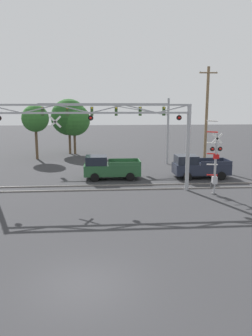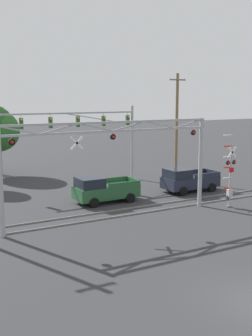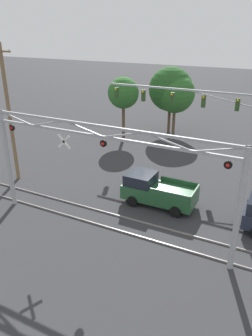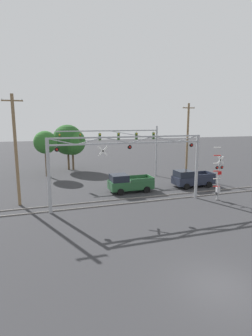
{
  "view_description": "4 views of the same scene",
  "coord_description": "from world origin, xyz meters",
  "px_view_note": "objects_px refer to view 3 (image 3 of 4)",
  "views": [
    {
      "loc": [
        0.73,
        -10.76,
        6.34
      ],
      "look_at": [
        2.47,
        12.16,
        1.96
      ],
      "focal_mm": 35.0,
      "sensor_mm": 36.0,
      "label": 1
    },
    {
      "loc": [
        -12.33,
        -10.74,
        8.07
      ],
      "look_at": [
        1.51,
        14.1,
        3.18
      ],
      "focal_mm": 45.0,
      "sensor_mm": 36.0,
      "label": 2
    },
    {
      "loc": [
        8.44,
        -0.94,
        11.19
      ],
      "look_at": [
        -0.27,
        16.31,
        2.77
      ],
      "focal_mm": 35.0,
      "sensor_mm": 36.0,
      "label": 3
    },
    {
      "loc": [
        -7.79,
        -9.39,
        7.84
      ],
      "look_at": [
        0.07,
        14.4,
        3.32
      ],
      "focal_mm": 28.0,
      "sensor_mm": 36.0,
      "label": 4
    }
  ],
  "objects_px": {
    "background_tree_far_right_verge": "(123,93)",
    "crossing_gantry": "(104,163)",
    "background_tree_far_left_verge": "(175,93)",
    "utility_pole_left": "(9,114)",
    "background_tree_beyond_span": "(171,89)",
    "pickup_truck_lead": "(156,190)",
    "traffic_signal_span": "(218,110)"
  },
  "relations": [
    {
      "from": "utility_pole_left",
      "to": "crossing_gantry",
      "type": "bearing_deg",
      "value": -17.78
    },
    {
      "from": "pickup_truck_lead",
      "to": "utility_pole_left",
      "type": "relative_size",
      "value": 0.48
    },
    {
      "from": "crossing_gantry",
      "to": "background_tree_far_left_verge",
      "type": "xyz_separation_m",
      "value": [
        -2.77,
        19.93,
        0.17
      ]
    },
    {
      "from": "crossing_gantry",
      "to": "utility_pole_left",
      "type": "distance_m",
      "value": 10.4
    },
    {
      "from": "background_tree_beyond_span",
      "to": "background_tree_far_right_verge",
      "type": "height_order",
      "value": "background_tree_beyond_span"
    },
    {
      "from": "utility_pole_left",
      "to": "background_tree_far_left_verge",
      "type": "relative_size",
      "value": 1.54
    },
    {
      "from": "pickup_truck_lead",
      "to": "background_tree_far_right_verge",
      "type": "xyz_separation_m",
      "value": [
        -8.43,
        11.6,
        3.84
      ]
    },
    {
      "from": "background_tree_far_left_verge",
      "to": "background_tree_beyond_span",
      "type": "bearing_deg",
      "value": 150.86
    },
    {
      "from": "traffic_signal_span",
      "to": "background_tree_far_right_verge",
      "type": "height_order",
      "value": "traffic_signal_span"
    },
    {
      "from": "background_tree_beyond_span",
      "to": "background_tree_far_right_verge",
      "type": "distance_m",
      "value": 5.62
    },
    {
      "from": "background_tree_beyond_span",
      "to": "background_tree_far_left_verge",
      "type": "relative_size",
      "value": 1.1
    },
    {
      "from": "background_tree_beyond_span",
      "to": "background_tree_far_left_verge",
      "type": "distance_m",
      "value": 0.86
    },
    {
      "from": "pickup_truck_lead",
      "to": "background_tree_beyond_span",
      "type": "bearing_deg",
      "value": 106.99
    },
    {
      "from": "crossing_gantry",
      "to": "background_tree_beyond_span",
      "type": "bearing_deg",
      "value": 99.66
    },
    {
      "from": "traffic_signal_span",
      "to": "background_tree_far_left_verge",
      "type": "distance_m",
      "value": 10.64
    },
    {
      "from": "crossing_gantry",
      "to": "background_tree_far_right_verge",
      "type": "bearing_deg",
      "value": 113.72
    },
    {
      "from": "background_tree_far_right_verge",
      "to": "background_tree_beyond_span",
      "type": "bearing_deg",
      "value": 50.84
    },
    {
      "from": "background_tree_beyond_span",
      "to": "background_tree_far_left_verge",
      "type": "bearing_deg",
      "value": -29.14
    },
    {
      "from": "background_tree_far_left_verge",
      "to": "background_tree_far_right_verge",
      "type": "bearing_deg",
      "value": -136.82
    },
    {
      "from": "pickup_truck_lead",
      "to": "utility_pole_left",
      "type": "xyz_separation_m",
      "value": [
        -11.28,
        -1.2,
        4.25
      ]
    },
    {
      "from": "background_tree_far_right_verge",
      "to": "crossing_gantry",
      "type": "bearing_deg",
      "value": -66.28
    },
    {
      "from": "pickup_truck_lead",
      "to": "background_tree_beyond_span",
      "type": "xyz_separation_m",
      "value": [
        -4.88,
        15.96,
        3.86
      ]
    },
    {
      "from": "traffic_signal_span",
      "to": "background_tree_beyond_span",
      "type": "xyz_separation_m",
      "value": [
        -7.04,
        8.89,
        -0.36
      ]
    },
    {
      "from": "traffic_signal_span",
      "to": "pickup_truck_lead",
      "type": "xyz_separation_m",
      "value": [
        -2.16,
        -7.06,
        -4.21
      ]
    },
    {
      "from": "traffic_signal_span",
      "to": "background_tree_far_left_verge",
      "type": "xyz_separation_m",
      "value": [
        -6.35,
        8.51,
        -0.7
      ]
    },
    {
      "from": "pickup_truck_lead",
      "to": "background_tree_far_left_verge",
      "type": "xyz_separation_m",
      "value": [
        -4.19,
        15.57,
        3.52
      ]
    },
    {
      "from": "traffic_signal_span",
      "to": "utility_pole_left",
      "type": "bearing_deg",
      "value": -148.43
    },
    {
      "from": "background_tree_beyond_span",
      "to": "utility_pole_left",
      "type": "bearing_deg",
      "value": -110.47
    },
    {
      "from": "pickup_truck_lead",
      "to": "background_tree_far_right_verge",
      "type": "distance_m",
      "value": 14.84
    },
    {
      "from": "pickup_truck_lead",
      "to": "crossing_gantry",
      "type": "bearing_deg",
      "value": -108.02
    },
    {
      "from": "background_tree_far_left_verge",
      "to": "crossing_gantry",
      "type": "bearing_deg",
      "value": -82.09
    },
    {
      "from": "crossing_gantry",
      "to": "traffic_signal_span",
      "type": "bearing_deg",
      "value": 72.61
    }
  ]
}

